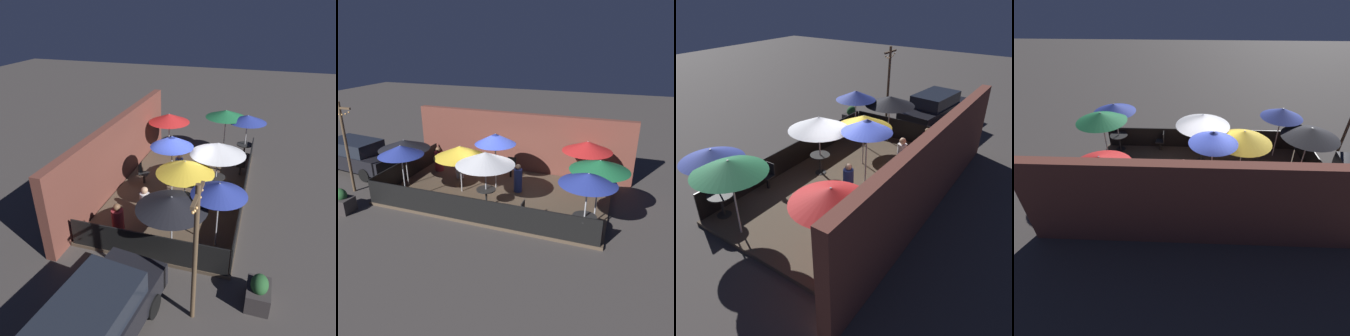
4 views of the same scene
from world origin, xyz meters
The scene contains 21 objects.
ground_plane centered at (0.00, 0.00, 0.00)m, with size 60.00×60.00×0.00m, color #423D3A.
patio_deck centered at (0.00, 0.00, 0.06)m, with size 9.12×5.28×0.12m.
building_wall centered at (0.00, 2.87, 1.48)m, with size 10.72×0.36×2.95m.
fence_front centered at (0.00, -2.59, 0.59)m, with size 8.92×0.05×0.95m.
fence_side_left centered at (-4.52, 0.00, 0.59)m, with size 0.05×5.08×0.95m.
patio_umbrella_0 centered at (3.86, -2.22, 2.23)m, with size 1.84×1.84×2.29m.
patio_umbrella_1 centered at (0.04, -1.39, 2.13)m, with size 2.23×2.23×2.26m.
patio_umbrella_2 centered at (-0.27, 0.41, 2.35)m, with size 1.74×1.74×2.46m.
patio_umbrella_3 centered at (3.39, 1.62, 2.05)m, with size 2.10×2.10×2.15m.
patio_umbrella_4 centered at (-4.05, -0.69, 2.02)m, with size 2.18×2.18×2.10m.
patio_umbrella_5 centered at (-3.26, -1.95, 2.24)m, with size 1.74×1.74×2.32m.
patio_umbrella_6 centered at (-1.50, -0.46, 1.92)m, with size 2.17×2.17×2.04m.
patio_umbrella_7 centered at (4.11, -1.13, 2.30)m, with size 2.03×2.03×2.37m.
dining_table_0 centered at (3.86, -2.22, 0.73)m, with size 0.80×0.80×0.77m.
dining_table_1 centered at (0.04, -1.39, 0.72)m, with size 0.75×0.75×0.77m.
patio_chair_0 centered at (1.89, -2.23, 0.64)m, with size 0.40×0.40×0.94m.
patio_chair_1 centered at (-0.04, 1.80, 0.63)m, with size 0.41×0.41×0.93m.
patron_0 centered at (-3.65, 1.32, 0.65)m, with size 0.59×0.59×1.21m.
patron_1 centered at (-2.27, 0.86, 0.65)m, with size 0.48×0.48×1.17m.
patron_2 centered at (0.76, 0.36, 0.68)m, with size 0.44×0.44×1.24m.
planter_box centered at (-5.16, -3.41, 0.41)m, with size 0.89×0.63×0.95m.
Camera 4 is at (0.50, 8.33, 6.81)m, focal length 28.00 mm.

